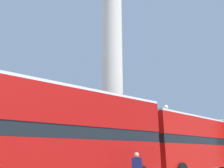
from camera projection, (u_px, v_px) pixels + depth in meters
The scene contains 4 objects.
monument_column at pixel (112, 84), 20.09m from camera, with size 5.52×5.52×22.12m.
bus_b at pixel (61, 134), 9.84m from camera, with size 10.37×2.92×4.38m.
bus_c at pixel (191, 142), 17.02m from camera, with size 10.46×3.25×4.22m.
street_lamp at pixel (168, 135), 18.33m from camera, with size 0.39×0.39×5.55m.
Camera 1 is at (-11.77, -15.14, 1.63)m, focal length 35.00 mm.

